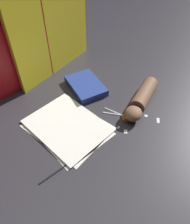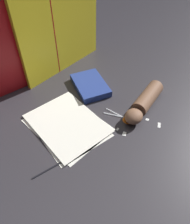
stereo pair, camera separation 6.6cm
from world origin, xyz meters
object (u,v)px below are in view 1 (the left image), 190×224
paper_stack (67,126)px  hand_forearm (142,99)px  book_closed (86,86)px  scissors (123,115)px

paper_stack → hand_forearm: size_ratio=1.19×
book_closed → hand_forearm: bearing=-70.7°
book_closed → hand_forearm: hand_forearm is taller
paper_stack → hand_forearm: (0.34, -0.15, 0.03)m
paper_stack → hand_forearm: 0.38m
paper_stack → scissors: 0.26m
scissors → hand_forearm: bearing=-6.7°
scissors → book_closed: bearing=85.6°
paper_stack → scissors: bearing=-30.9°
book_closed → hand_forearm: 0.30m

